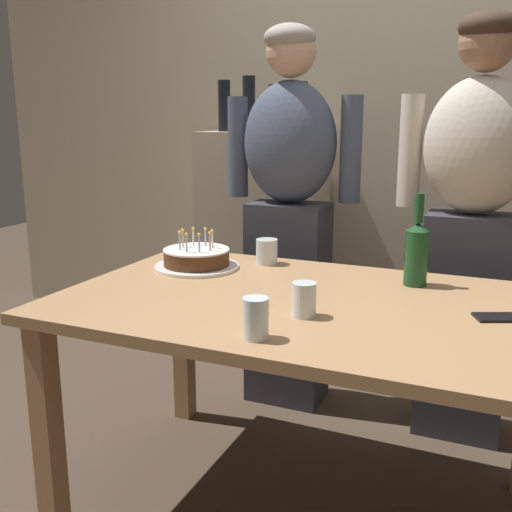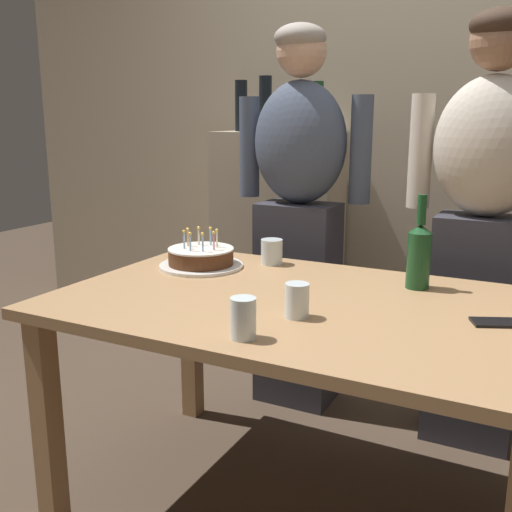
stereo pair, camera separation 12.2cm
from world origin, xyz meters
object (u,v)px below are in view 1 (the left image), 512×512
Objects in this scene: water_glass_side at (257,319)px; wine_bottle at (417,251)px; birthday_cake at (197,259)px; person_woman_cardigan at (472,226)px; person_man_bearded at (289,213)px; water_glass_near at (267,252)px; water_glass_far at (304,300)px; cell_phone at (501,317)px.

water_glass_side is 0.72m from wine_bottle.
birthday_cake is 0.19× the size of person_woman_cardigan.
wine_bottle reaches higher than water_glass_side.
birthday_cake is 0.19× the size of person_man_bearded.
water_glass_near is 0.06× the size of person_man_bearded.
water_glass_far is at bearing 113.06° from person_man_bearded.
water_glass_near is at bearing 122.32° from water_glass_far.
person_man_bearded is at bearing 0.00° from person_woman_cardigan.
cell_phone is (0.28, -0.25, -0.11)m from wine_bottle.
person_woman_cardigan is at bearing 28.95° from water_glass_near.
person_man_bearded is (-0.62, 0.46, 0.02)m from wine_bottle.
water_glass_near is 0.40m from person_man_bearded.
water_glass_side is (0.28, -0.74, 0.01)m from water_glass_near.
birthday_cake reaches higher than cell_phone.
water_glass_side is at bearing -113.21° from wine_bottle.
wine_bottle is 0.49m from person_woman_cardigan.
water_glass_far is at bearing 67.82° from person_woman_cardigan.
water_glass_side is 0.06× the size of person_man_bearded.
wine_bottle reaches higher than cell_phone.
person_woman_cardigan is at bearing 69.41° from water_glass_side.
birthday_cake is at bearing 147.50° from cell_phone.
water_glass_side is 0.35× the size of wine_bottle.
water_glass_near is 0.79m from water_glass_side.
wine_bottle is 2.14× the size of cell_phone.
person_man_bearded reaches higher than wine_bottle.
water_glass_near is 0.31× the size of wine_bottle.
wine_bottle is 0.19× the size of person_man_bearded.
person_woman_cardigan is (0.76, 0.00, 0.00)m from person_man_bearded.
cell_phone is at bearing -21.13° from water_glass_near.
water_glass_near is 0.98× the size of water_glass_far.
water_glass_side reaches higher than cell_phone.
water_glass_near is 0.66× the size of cell_phone.
person_man_bearded is 0.76m from person_woman_cardigan.
person_woman_cardigan is at bearing 73.31° from wine_bottle.
wine_bottle is at bearing 62.58° from water_glass_far.
person_woman_cardigan is at bearing 31.22° from birthday_cake.
birthday_cake is at bearing 146.60° from water_glass_far.
birthday_cake reaches higher than water_glass_far.
water_glass_side is 0.06× the size of person_woman_cardigan.
water_glass_side is (-0.05, -0.21, 0.00)m from water_glass_far.
water_glass_side is (0.49, -0.57, 0.02)m from birthday_cake.
water_glass_near is 0.06× the size of person_woman_cardigan.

